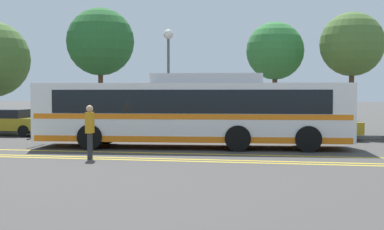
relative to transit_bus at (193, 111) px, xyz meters
The scene contains 15 objects.
ground_plane 1.56m from the transit_bus, 48.05° to the left, with size 220.00×220.00×0.00m, color #423F3D.
lane_strip_0 2.67m from the transit_bus, 90.54° to the right, with size 0.20×32.64×0.01m, color gold.
lane_strip_1 4.11m from the transit_bus, 90.31° to the right, with size 0.20×32.64×0.01m, color gold.
lane_strip_2 4.59m from the transit_bus, 90.28° to the right, with size 0.20×32.64×0.01m, color gold.
curb_strip 5.91m from the transit_bus, 90.21° to the left, with size 40.64×0.36×0.15m, color #99999E.
transit_bus is the anchor object (origin of this frame).
parked_car_0 11.65m from the transit_bus, 157.94° to the left, with size 4.57×1.93×1.37m.
parked_car_1 7.46m from the transit_bus, 138.42° to the left, with size 4.05×2.11×1.53m.
parked_car_2 4.61m from the transit_bus, 96.68° to the left, with size 4.79×1.86×1.49m.
parked_car_3 6.94m from the transit_bus, 42.56° to the left, with size 4.33×2.12×1.33m.
pedestrian_0 5.17m from the transit_bus, 121.79° to the right, with size 0.27×0.44×1.83m.
street_lamp 7.40m from the transit_bus, 111.41° to the left, with size 0.53×0.53×5.62m.
tree_1 11.56m from the transit_bus, 49.90° to the left, with size 3.44×3.44×6.58m.
tree_2 10.22m from the transit_bus, 71.96° to the left, with size 3.27×3.27×6.26m.
tree_3 10.85m from the transit_bus, 131.59° to the left, with size 3.85×3.85×7.08m.
Camera 1 is at (3.78, -21.72, 2.26)m, focal length 50.00 mm.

